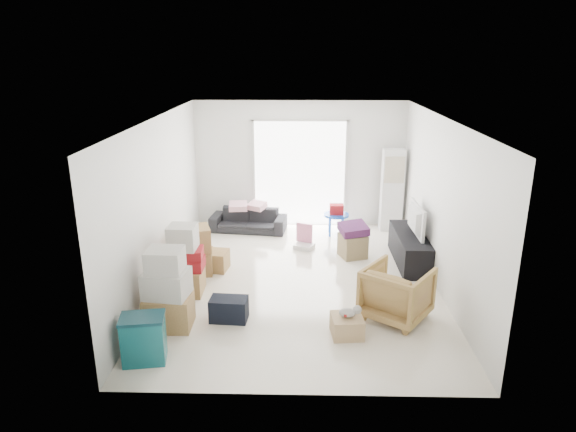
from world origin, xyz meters
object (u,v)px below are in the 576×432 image
(kids_table, at_px, (336,213))
(wood_crate, at_px, (347,326))
(television, at_px, (411,231))
(tv_console, at_px, (409,248))
(storage_bins, at_px, (144,339))
(armchair, at_px, (397,290))
(ac_tower, at_px, (392,190))
(ottoman, at_px, (353,246))
(sofa, at_px, (248,217))

(kids_table, xyz_separation_m, wood_crate, (-0.11, -4.00, -0.33))
(television, bearing_deg, kids_table, 39.01)
(tv_console, xyz_separation_m, television, (0.00, 0.00, 0.34))
(storage_bins, bearing_deg, armchair, 19.41)
(ac_tower, bearing_deg, television, -88.42)
(storage_bins, distance_m, ottoman, 4.52)
(ac_tower, bearing_deg, sofa, -177.17)
(sofa, xyz_separation_m, armchair, (2.49, -3.71, 0.12))
(television, bearing_deg, wood_crate, 150.85)
(wood_crate, bearing_deg, storage_bins, -165.40)
(ac_tower, distance_m, ottoman, 1.94)
(storage_bins, xyz_separation_m, ottoman, (2.90, 3.46, -0.09))
(tv_console, bearing_deg, television, 0.00)
(television, height_order, armchair, armchair)
(tv_console, xyz_separation_m, sofa, (-3.09, 1.66, 0.04))
(armchair, height_order, storage_bins, armchair)
(tv_console, height_order, storage_bins, storage_bins)
(ac_tower, distance_m, armchair, 3.93)
(sofa, relative_size, wood_crate, 3.84)
(tv_console, distance_m, television, 0.34)
(television, height_order, storage_bins, television)
(sofa, bearing_deg, armchair, -48.94)
(tv_console, distance_m, ottoman, 1.03)
(tv_console, relative_size, armchair, 1.90)
(storage_bins, bearing_deg, ottoman, 50.06)
(storage_bins, bearing_deg, sofa, 80.55)
(wood_crate, bearing_deg, armchair, 33.74)
(wood_crate, bearing_deg, tv_console, 62.22)
(storage_bins, height_order, ottoman, storage_bins)
(television, bearing_deg, armchair, 162.33)
(sofa, bearing_deg, storage_bins, -92.21)
(tv_console, xyz_separation_m, ottoman, (-1.00, 0.24, -0.05))
(ottoman, relative_size, wood_crate, 1.07)
(television, distance_m, armchair, 2.15)
(kids_table, bearing_deg, wood_crate, -91.59)
(wood_crate, bearing_deg, kids_table, 88.41)
(ottoman, height_order, wood_crate, ottoman)
(kids_table, bearing_deg, ac_tower, 16.83)
(ac_tower, height_order, tv_console, ac_tower)
(ac_tower, xyz_separation_m, wood_crate, (-1.29, -4.36, -0.74))
(kids_table, height_order, wood_crate, kids_table)
(tv_console, relative_size, sofa, 1.03)
(ac_tower, distance_m, storage_bins, 6.36)
(ac_tower, xyz_separation_m, armchair, (-0.55, -3.86, -0.44))
(television, distance_m, sofa, 3.52)
(ac_tower, distance_m, kids_table, 1.30)
(storage_bins, relative_size, wood_crate, 1.48)
(sofa, height_order, ottoman, sofa)
(armchair, distance_m, ottoman, 2.34)
(ac_tower, relative_size, armchair, 2.03)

